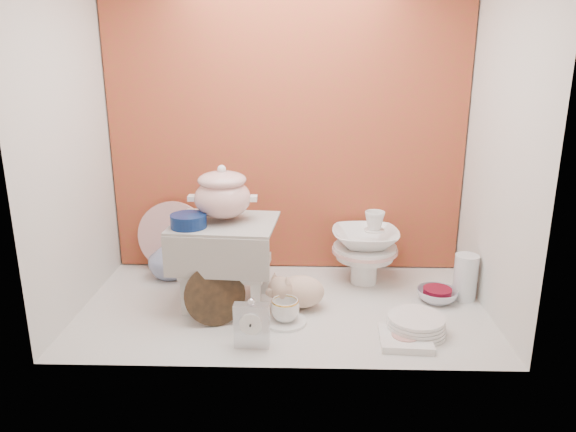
% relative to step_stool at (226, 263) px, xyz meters
% --- Properties ---
extents(ground, '(1.80, 1.80, 0.00)m').
position_rel_step_stool_xyz_m(ground, '(0.26, -0.03, -0.19)').
color(ground, silver).
rests_on(ground, ground).
extents(niche_shell, '(1.86, 1.03, 1.53)m').
position_rel_step_stool_xyz_m(niche_shell, '(0.26, 0.15, 0.74)').
color(niche_shell, '#AB342A').
rests_on(niche_shell, ground).
extents(step_stool, '(0.47, 0.42, 0.39)m').
position_rel_step_stool_xyz_m(step_stool, '(0.00, 0.00, 0.00)').
color(step_stool, silver).
rests_on(step_stool, ground).
extents(soup_tureen, '(0.31, 0.31, 0.25)m').
position_rel_step_stool_xyz_m(soup_tureen, '(-0.01, 0.03, 0.32)').
color(soup_tureen, white).
rests_on(soup_tureen, step_stool).
extents(cobalt_bowl, '(0.18, 0.18, 0.06)m').
position_rel_step_stool_xyz_m(cobalt_bowl, '(-0.14, -0.09, 0.22)').
color(cobalt_bowl, '#0A1F51').
rests_on(cobalt_bowl, step_stool).
extents(floral_platter, '(0.37, 0.06, 0.37)m').
position_rel_step_stool_xyz_m(floral_platter, '(-0.33, 0.38, -0.01)').
color(floral_platter, white).
rests_on(floral_platter, ground).
extents(blue_white_vase, '(0.28, 0.28, 0.22)m').
position_rel_step_stool_xyz_m(blue_white_vase, '(-0.33, 0.28, -0.08)').
color(blue_white_vase, silver).
rests_on(blue_white_vase, ground).
extents(lacquer_tray, '(0.27, 0.15, 0.25)m').
position_rel_step_stool_xyz_m(lacquer_tray, '(-0.02, -0.19, -0.07)').
color(lacquer_tray, black).
rests_on(lacquer_tray, ground).
extents(mantel_clock, '(0.14, 0.05, 0.20)m').
position_rel_step_stool_xyz_m(mantel_clock, '(0.15, -0.39, -0.09)').
color(mantel_clock, silver).
rests_on(mantel_clock, ground).
extents(plush_pig, '(0.30, 0.22, 0.16)m').
position_rel_step_stool_xyz_m(plush_pig, '(0.33, -0.05, -0.11)').
color(plush_pig, '#D1AC93').
rests_on(plush_pig, ground).
extents(teacup_saucer, '(0.22, 0.22, 0.01)m').
position_rel_step_stool_xyz_m(teacup_saucer, '(0.27, -0.19, -0.19)').
color(teacup_saucer, white).
rests_on(teacup_saucer, ground).
extents(gold_rim_teacup, '(0.14, 0.14, 0.09)m').
position_rel_step_stool_xyz_m(gold_rim_teacup, '(0.27, -0.19, -0.13)').
color(gold_rim_teacup, white).
rests_on(gold_rim_teacup, teacup_saucer).
extents(lattice_dish, '(0.21, 0.21, 0.03)m').
position_rel_step_stool_xyz_m(lattice_dish, '(0.75, -0.33, -0.18)').
color(lattice_dish, white).
rests_on(lattice_dish, ground).
extents(dinner_plate_stack, '(0.31, 0.31, 0.07)m').
position_rel_step_stool_xyz_m(dinner_plate_stack, '(0.81, -0.26, -0.16)').
color(dinner_plate_stack, white).
rests_on(dinner_plate_stack, ground).
extents(crystal_bowl, '(0.24, 0.24, 0.06)m').
position_rel_step_stool_xyz_m(crystal_bowl, '(0.96, 0.04, -0.17)').
color(crystal_bowl, silver).
rests_on(crystal_bowl, ground).
extents(clear_glass_vase, '(0.14, 0.14, 0.22)m').
position_rel_step_stool_xyz_m(clear_glass_vase, '(1.09, 0.07, -0.09)').
color(clear_glass_vase, silver).
rests_on(clear_glass_vase, ground).
extents(porcelain_tower, '(0.35, 0.35, 0.37)m').
position_rel_step_stool_xyz_m(porcelain_tower, '(0.65, 0.25, -0.01)').
color(porcelain_tower, white).
rests_on(porcelain_tower, ground).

